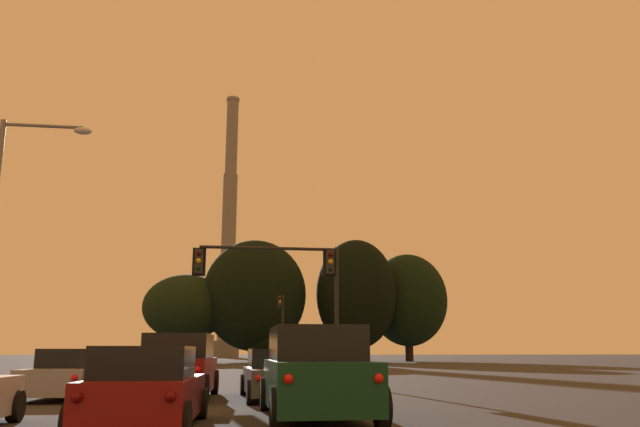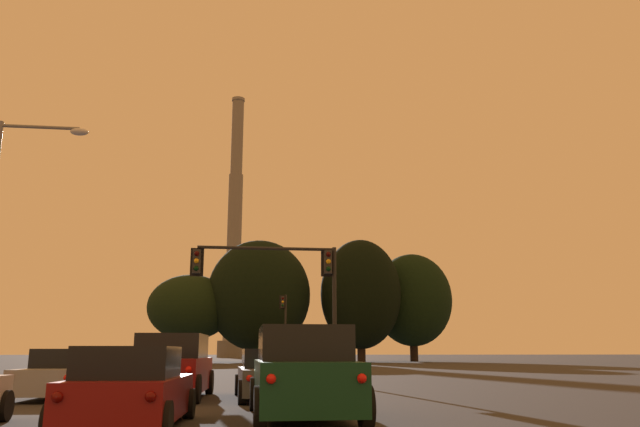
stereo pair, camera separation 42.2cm
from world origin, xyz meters
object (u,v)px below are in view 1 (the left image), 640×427
Objects in this scene: hatchback_center_lane_second at (146,391)px; traffic_light_far_right at (281,319)px; suv_center_lane_front at (179,367)px; sedan_left_lane_front at (72,375)px; street_lamp at (6,222)px; sedan_right_lane_front at (277,375)px; traffic_light_overhead_right at (288,277)px; suv_right_lane_second at (315,374)px; smokestack at (228,251)px.

hatchback_center_lane_second is 46.10m from traffic_light_far_right.
traffic_light_far_right is at bearing 83.75° from suv_center_lane_front.
traffic_light_far_right is (5.84, 38.15, 3.33)m from suv_center_lane_front.
sedan_left_lane_front is 1.14× the size of hatchback_center_lane_second.
hatchback_center_lane_second is 13.25m from street_lamp.
sedan_right_lane_front is 38.91m from traffic_light_far_right.
hatchback_center_lane_second is 16.38m from traffic_light_overhead_right.
street_lamp reaches higher than sedan_left_lane_front.
sedan_left_lane_front is 1.00× the size of sedan_right_lane_front.
sedan_left_lane_front is 0.73× the size of traffic_light_overhead_right.
suv_center_lane_front is 7.45m from hatchback_center_lane_second.
suv_center_lane_front is 0.77× the size of traffic_light_far_right.
traffic_light_overhead_right is at bearing 48.44° from sedan_left_lane_front.
suv_center_lane_front reaches higher than sedan_left_lane_front.
traffic_light_far_right reaches higher than suv_right_lane_second.
suv_center_lane_front is at bearing -89.85° from smokestack.
hatchback_center_lane_second is at bearing -156.32° from suv_right_lane_second.
sedan_right_lane_front is 0.73× the size of traffic_light_far_right.
sedan_left_lane_front is 9.22m from suv_right_lane_second.
sedan_right_lane_front is (2.89, -0.48, -0.23)m from suv_center_lane_front.
smokestack is (-3.63, 134.80, 23.96)m from suv_right_lane_second.
traffic_light_far_right is (5.77, 45.60, 3.56)m from hatchback_center_lane_second.
sedan_left_lane_front is 0.96× the size of suv_center_lane_front.
street_lamp reaches higher than suv_right_lane_second.
street_lamp is (-6.33, 3.01, 4.81)m from suv_center_lane_front.
sedan_left_lane_front is 3.21m from suv_center_lane_front.
traffic_light_far_right reaches higher than sedan_left_lane_front.
traffic_light_overhead_right is at bearing -93.70° from traffic_light_far_right.
sedan_right_lane_front is at bearing 94.06° from suv_right_lane_second.
hatchback_center_lane_second is (0.07, -7.44, -0.23)m from suv_center_lane_front.
hatchback_center_lane_second is at bearing -97.22° from traffic_light_far_right.
traffic_light_overhead_right is 1.01× the size of traffic_light_far_right.
traffic_light_far_right is at bearing 70.90° from street_lamp.
street_lamp is 0.15× the size of smokestack.
sedan_left_lane_front is 0.73× the size of traffic_light_far_right.
sedan_left_lane_front is 0.50× the size of street_lamp.
traffic_light_far_right is at bearing 84.90° from hatchback_center_lane_second.
suv_right_lane_second is 0.76× the size of traffic_light_far_right.
sedan_right_lane_front is (2.82, 6.97, 0.00)m from hatchback_center_lane_second.
traffic_light_far_right is 93.15m from smokestack.
sedan_left_lane_front is at bearing -103.45° from traffic_light_far_right.
traffic_light_far_right is (1.95, 30.16, -0.34)m from traffic_light_overhead_right.
smokestack is (5.99, 125.78, 19.15)m from street_lamp.
traffic_light_overhead_right is at bearing 78.20° from hatchback_center_lane_second.
street_lamp is (-12.17, -35.15, 1.48)m from traffic_light_far_right.
sedan_right_lane_front is 0.50× the size of street_lamp.
street_lamp is at bearing 123.59° from hatchback_center_lane_second.
traffic_light_overhead_right is at bearing 81.47° from sedan_right_lane_front.
smokestack reaches higher than street_lamp.
suv_center_lane_front is at bearing -98.70° from traffic_light_far_right.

